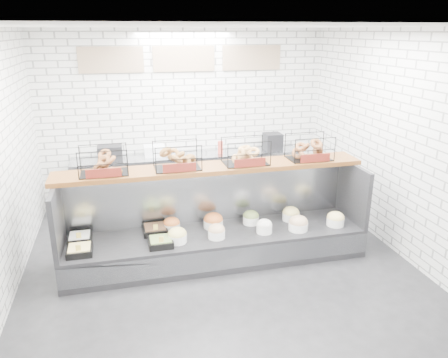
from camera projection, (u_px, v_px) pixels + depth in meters
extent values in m
plane|color=black|center=(221.00, 269.00, 5.70)|extent=(5.50, 5.50, 0.00)
cube|color=white|center=(185.00, 117.00, 7.74)|extent=(5.00, 0.02, 3.00)
cube|color=white|center=(405.00, 147.00, 5.77)|extent=(0.02, 5.50, 3.00)
cube|color=white|center=(221.00, 26.00, 4.72)|extent=(5.00, 5.50, 0.02)
cube|color=tan|center=(111.00, 60.00, 7.12)|extent=(1.05, 0.03, 0.42)
cube|color=tan|center=(184.00, 59.00, 7.39)|extent=(1.05, 0.03, 0.42)
cube|color=tan|center=(252.00, 58.00, 7.66)|extent=(1.05, 0.03, 0.42)
cube|color=black|center=(216.00, 245.00, 5.91)|extent=(4.00, 0.90, 0.40)
cube|color=#93969B|center=(224.00, 259.00, 5.50)|extent=(4.00, 0.03, 0.28)
cube|color=#93969B|center=(209.00, 193.00, 6.09)|extent=(4.00, 0.08, 0.80)
cube|color=black|center=(57.00, 219.00, 5.27)|extent=(0.06, 0.90, 0.80)
cube|color=black|center=(352.00, 192.00, 6.16)|extent=(0.06, 0.90, 0.80)
cube|color=black|center=(80.00, 251.00, 5.26)|extent=(0.30, 0.30, 0.08)
cube|color=#F7DB7E|center=(79.00, 248.00, 5.25)|extent=(0.26, 0.26, 0.04)
cube|color=#EACD51|center=(78.00, 248.00, 5.13)|extent=(0.06, 0.01, 0.08)
cube|color=black|center=(80.00, 238.00, 5.57)|extent=(0.29, 0.29, 0.08)
cube|color=white|center=(80.00, 236.00, 5.56)|extent=(0.25, 0.25, 0.04)
cube|color=#EACD51|center=(79.00, 236.00, 5.45)|extent=(0.06, 0.01, 0.08)
cube|color=black|center=(161.00, 242.00, 5.47)|extent=(0.30, 0.30, 0.08)
cube|color=olive|center=(161.00, 240.00, 5.46)|extent=(0.26, 0.26, 0.04)
cube|color=#EACD51|center=(161.00, 240.00, 5.34)|extent=(0.06, 0.01, 0.08)
cube|color=black|center=(155.00, 230.00, 5.81)|extent=(0.32, 0.32, 0.08)
cube|color=brown|center=(155.00, 227.00, 5.80)|extent=(0.27, 0.27, 0.04)
cube|color=#EACD51|center=(156.00, 227.00, 5.68)|extent=(0.06, 0.01, 0.08)
cylinder|color=white|center=(177.00, 238.00, 5.55)|extent=(0.24, 0.24, 0.11)
ellipsoid|color=#D3C36C|center=(177.00, 234.00, 5.53)|extent=(0.24, 0.24, 0.17)
cylinder|color=white|center=(172.00, 227.00, 5.86)|extent=(0.22, 0.22, 0.11)
ellipsoid|color=orange|center=(172.00, 223.00, 5.84)|extent=(0.22, 0.22, 0.15)
cylinder|color=white|center=(217.00, 234.00, 5.66)|extent=(0.22, 0.22, 0.11)
ellipsoid|color=tan|center=(217.00, 230.00, 5.64)|extent=(0.22, 0.22, 0.15)
cylinder|color=white|center=(213.00, 223.00, 5.97)|extent=(0.27, 0.27, 0.11)
ellipsoid|color=orange|center=(213.00, 219.00, 5.95)|extent=(0.26, 0.26, 0.18)
cylinder|color=white|center=(264.00, 229.00, 5.81)|extent=(0.21, 0.21, 0.11)
ellipsoid|color=silver|center=(264.00, 224.00, 5.79)|extent=(0.21, 0.21, 0.15)
cylinder|color=white|center=(251.00, 220.00, 6.08)|extent=(0.22, 0.22, 0.11)
ellipsoid|color=olive|center=(251.00, 216.00, 6.06)|extent=(0.22, 0.22, 0.15)
cylinder|color=white|center=(298.00, 226.00, 5.89)|extent=(0.26, 0.26, 0.11)
ellipsoid|color=tan|center=(298.00, 222.00, 5.87)|extent=(0.26, 0.26, 0.18)
cylinder|color=white|center=(291.00, 216.00, 6.20)|extent=(0.24, 0.24, 0.11)
ellipsoid|color=#DECA71|center=(291.00, 212.00, 6.18)|extent=(0.23, 0.23, 0.16)
cylinder|color=white|center=(335.00, 221.00, 6.03)|extent=(0.24, 0.24, 0.11)
ellipsoid|color=#F3D57C|center=(336.00, 217.00, 6.01)|extent=(0.24, 0.24, 0.17)
cube|color=#4E2A10|center=(212.00, 168.00, 5.78)|extent=(4.10, 0.50, 0.06)
cube|color=black|center=(103.00, 161.00, 5.40)|extent=(0.60, 0.38, 0.34)
cube|color=#5E1911|center=(104.00, 173.00, 5.25)|extent=(0.42, 0.02, 0.11)
cube|color=black|center=(177.00, 156.00, 5.61)|extent=(0.60, 0.38, 0.34)
cube|color=#5E1911|center=(180.00, 168.00, 5.45)|extent=(0.42, 0.02, 0.11)
cube|color=black|center=(246.00, 151.00, 5.81)|extent=(0.60, 0.38, 0.34)
cube|color=#5E1911|center=(250.00, 163.00, 5.66)|extent=(0.42, 0.02, 0.11)
cube|color=black|center=(310.00, 147.00, 6.02)|extent=(0.60, 0.38, 0.34)
cube|color=#5E1911|center=(315.00, 158.00, 5.87)|extent=(0.42, 0.02, 0.11)
cube|color=#93969B|center=(190.00, 178.00, 7.78)|extent=(4.00, 0.60, 0.90)
cube|color=black|center=(110.00, 153.00, 7.29)|extent=(0.40, 0.30, 0.24)
cube|color=silver|center=(154.00, 151.00, 7.52)|extent=(0.35, 0.28, 0.18)
cylinder|color=#CB4232|center=(220.00, 147.00, 7.65)|extent=(0.09, 0.09, 0.22)
cube|color=black|center=(273.00, 142.00, 7.88)|extent=(0.30, 0.30, 0.30)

